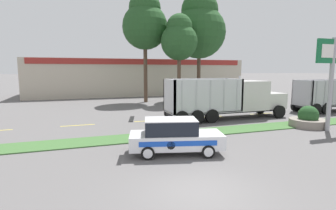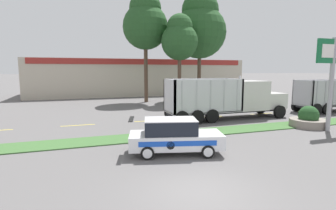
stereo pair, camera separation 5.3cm
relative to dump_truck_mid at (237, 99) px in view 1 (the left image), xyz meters
The scene contains 15 objects.
ground_plane 14.49m from the dump_truck_mid, 128.01° to the right, with size 600.00×600.00×0.00m, color #5B5959.
grass_verge 9.82m from the dump_truck_mid, 156.31° to the right, with size 120.00×2.02×0.06m, color #3D6633.
centre_line_3 12.92m from the dump_truck_mid, behind, with size 2.40×0.14×0.01m, color yellow.
centre_line_4 7.63m from the dump_truck_mid, behind, with size 2.40×0.14×0.01m, color yellow.
centre_line_5 2.77m from the dump_truck_mid, 150.43° to the left, with size 2.40×0.14×0.01m, color yellow.
centre_line_6 3.95m from the dump_truck_mid, 18.07° to the left, with size 2.40×0.14×0.01m, color yellow.
centre_line_7 9.04m from the dump_truck_mid, ahead, with size 2.40×0.14×0.01m, color yellow.
dump_truck_mid is the anchor object (origin of this frame).
rally_car 11.06m from the dump_truck_mid, 138.82° to the right, with size 4.75×2.79×1.74m.
store_sign_post 7.34m from the dump_truck_mid, 63.99° to the right, with size 2.72×0.28×6.08m.
stone_planter 5.58m from the dump_truck_mid, 59.05° to the right, with size 2.51×2.51×1.52m.
store_building_backdrop 26.27m from the dump_truck_mid, 96.47° to the left, with size 34.09×12.10×5.72m.
tree_behind_left 16.37m from the dump_truck_mid, 108.76° to the left, with size 5.56×5.56×13.49m.
tree_behind_centre 11.91m from the dump_truck_mid, 97.25° to the left, with size 4.28×4.28×10.49m.
tree_behind_right 15.76m from the dump_truck_mid, 78.31° to the left, with size 6.88×6.88×14.14m.
Camera 1 is at (-3.73, -7.49, 4.01)m, focal length 28.00 mm.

